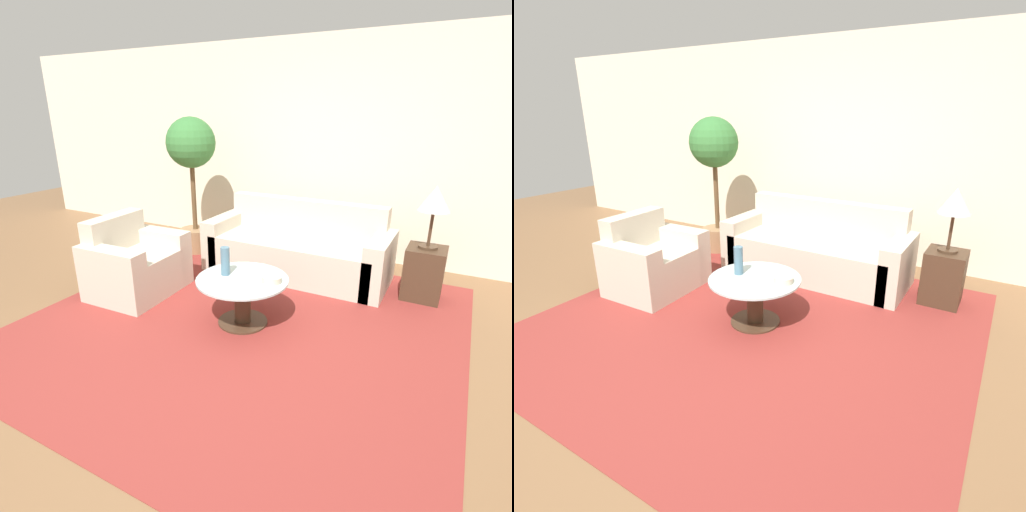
# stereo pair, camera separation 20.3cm
# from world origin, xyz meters

# --- Properties ---
(ground_plane) EXTENTS (14.00, 14.00, 0.00)m
(ground_plane) POSITION_xyz_m (0.00, 0.00, 0.00)
(ground_plane) COLOR brown
(wall_back) EXTENTS (10.00, 0.06, 2.60)m
(wall_back) POSITION_xyz_m (0.00, 2.87, 1.30)
(wall_back) COLOR beige
(wall_back) RESTS_ON ground_plane
(rug) EXTENTS (3.61, 3.46, 0.01)m
(rug) POSITION_xyz_m (0.10, 0.70, 0.00)
(rug) COLOR maroon
(rug) RESTS_ON ground_plane
(sofa_main) EXTENTS (2.05, 0.78, 0.81)m
(sofa_main) POSITION_xyz_m (0.08, 2.01, 0.28)
(sofa_main) COLOR beige
(sofa_main) RESTS_ON ground_plane
(armchair) EXTENTS (0.75, 0.93, 0.78)m
(armchair) POSITION_xyz_m (-1.22, 0.76, 0.28)
(armchair) COLOR beige
(armchair) RESTS_ON ground_plane
(coffee_table) EXTENTS (0.80, 0.80, 0.43)m
(coffee_table) POSITION_xyz_m (0.10, 0.70, 0.28)
(coffee_table) COLOR #422D1E
(coffee_table) RESTS_ON ground_plane
(side_table) EXTENTS (0.36, 0.36, 0.53)m
(side_table) POSITION_xyz_m (1.43, 1.98, 0.26)
(side_table) COLOR #422D1E
(side_table) RESTS_ON ground_plane
(table_lamp) EXTENTS (0.30, 0.30, 0.60)m
(table_lamp) POSITION_xyz_m (1.43, 1.98, 0.99)
(table_lamp) COLOR #422D1E
(table_lamp) RESTS_ON side_table
(potted_plant) EXTENTS (0.61, 0.61, 1.70)m
(potted_plant) POSITION_xyz_m (-1.41, 2.09, 1.17)
(potted_plant) COLOR #93704C
(potted_plant) RESTS_ON ground_plane
(vase) EXTENTS (0.08, 0.08, 0.25)m
(vase) POSITION_xyz_m (-0.08, 0.72, 0.55)
(vase) COLOR slate
(vase) RESTS_ON coffee_table
(bowl) EXTENTS (0.17, 0.17, 0.05)m
(bowl) POSITION_xyz_m (0.35, 0.76, 0.45)
(bowl) COLOR beige
(bowl) RESTS_ON coffee_table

